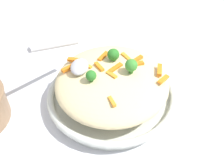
% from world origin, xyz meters
% --- Properties ---
extents(ground_plane, '(2.40, 2.40, 0.00)m').
position_xyz_m(ground_plane, '(0.00, 0.00, 0.00)').
color(ground_plane, silver).
extents(serving_bowl, '(0.31, 0.31, 0.04)m').
position_xyz_m(serving_bowl, '(0.00, 0.00, 0.02)').
color(serving_bowl, silver).
rests_on(serving_bowl, ground_plane).
extents(pasta_mound, '(0.27, 0.26, 0.06)m').
position_xyz_m(pasta_mound, '(0.00, 0.00, 0.07)').
color(pasta_mound, beige).
rests_on(pasta_mound, serving_bowl).
extents(carrot_piece_0, '(0.02, 0.03, 0.01)m').
position_xyz_m(carrot_piece_0, '(-0.01, -0.00, 0.10)').
color(carrot_piece_0, orange).
rests_on(carrot_piece_0, pasta_mound).
extents(carrot_piece_1, '(0.03, 0.02, 0.01)m').
position_xyz_m(carrot_piece_1, '(-0.09, -0.01, 0.09)').
color(carrot_piece_1, orange).
rests_on(carrot_piece_1, pasta_mound).
extents(carrot_piece_2, '(0.02, 0.03, 0.01)m').
position_xyz_m(carrot_piece_2, '(0.02, 0.06, 0.09)').
color(carrot_piece_2, orange).
rests_on(carrot_piece_2, pasta_mound).
extents(carrot_piece_3, '(0.03, 0.03, 0.01)m').
position_xyz_m(carrot_piece_3, '(-0.01, -0.11, 0.09)').
color(carrot_piece_3, orange).
rests_on(carrot_piece_3, pasta_mound).
extents(carrot_piece_4, '(0.04, 0.02, 0.01)m').
position_xyz_m(carrot_piece_4, '(0.05, 0.02, 0.10)').
color(carrot_piece_4, orange).
rests_on(carrot_piece_4, pasta_mound).
extents(carrot_piece_5, '(0.04, 0.03, 0.01)m').
position_xyz_m(carrot_piece_5, '(0.01, -0.01, 0.10)').
color(carrot_piece_5, orange).
rests_on(carrot_piece_5, pasta_mound).
extents(carrot_piece_6, '(0.03, 0.03, 0.01)m').
position_xyz_m(carrot_piece_6, '(0.06, -0.03, 0.09)').
color(carrot_piece_6, orange).
rests_on(carrot_piece_6, pasta_mound).
extents(carrot_piece_7, '(0.03, 0.03, 0.01)m').
position_xyz_m(carrot_piece_7, '(0.01, 0.10, 0.09)').
color(carrot_piece_7, orange).
rests_on(carrot_piece_7, pasta_mound).
extents(carrot_piece_8, '(0.03, 0.03, 0.01)m').
position_xyz_m(carrot_piece_8, '(0.05, -0.06, 0.09)').
color(carrot_piece_8, orange).
rests_on(carrot_piece_8, pasta_mound).
extents(carrot_piece_9, '(0.03, 0.03, 0.01)m').
position_xyz_m(carrot_piece_9, '(0.01, 0.03, 0.10)').
color(carrot_piece_9, orange).
rests_on(carrot_piece_9, pasta_mound).
extents(carrot_piece_10, '(0.03, 0.04, 0.01)m').
position_xyz_m(carrot_piece_10, '(0.03, -0.05, 0.09)').
color(carrot_piece_10, orange).
rests_on(carrot_piece_10, pasta_mound).
extents(carrot_piece_11, '(0.04, 0.01, 0.01)m').
position_xyz_m(carrot_piece_11, '(0.02, -0.11, 0.09)').
color(carrot_piece_11, orange).
rests_on(carrot_piece_11, pasta_mound).
extents(carrot_piece_12, '(0.01, 0.03, 0.01)m').
position_xyz_m(carrot_piece_12, '(0.04, 0.09, 0.09)').
color(carrot_piece_12, orange).
rests_on(carrot_piece_12, pasta_mound).
extents(broccoli_floret_0, '(0.02, 0.02, 0.03)m').
position_xyz_m(broccoli_floret_0, '(-0.03, 0.04, 0.11)').
color(broccoli_floret_0, '#296820').
rests_on(broccoli_floret_0, pasta_mound).
extents(broccoli_floret_1, '(0.03, 0.03, 0.03)m').
position_xyz_m(broccoli_floret_1, '(0.04, 0.00, 0.11)').
color(broccoli_floret_1, '#296820').
rests_on(broccoli_floret_1, pasta_mound).
extents(broccoli_floret_2, '(0.03, 0.03, 0.03)m').
position_xyz_m(broccoli_floret_2, '(0.00, -0.04, 0.12)').
color(broccoli_floret_2, '#377928').
rests_on(broccoli_floret_2, pasta_mound).
extents(serving_spoon, '(0.13, 0.12, 0.07)m').
position_xyz_m(serving_spoon, '(0.02, 0.09, 0.11)').
color(serving_spoon, '#B7B7BC').
rests_on(serving_spoon, pasta_mound).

